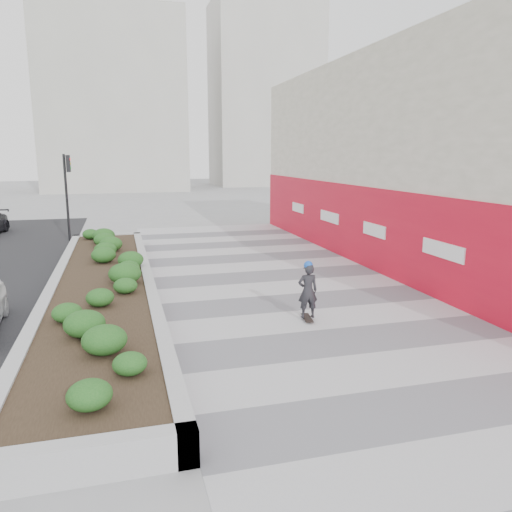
{
  "coord_description": "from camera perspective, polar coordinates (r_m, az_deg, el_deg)",
  "views": [
    {
      "loc": [
        -4.87,
        -8.03,
        4.17
      ],
      "look_at": [
        -0.89,
        6.5,
        1.1
      ],
      "focal_mm": 35.0,
      "sensor_mm": 36.0,
      "label": 1
    }
  ],
  "objects": [
    {
      "name": "distant_bldg_north_l",
      "position": [
        63.3,
        -16.03,
        16.38
      ],
      "size": [
        16.0,
        12.0,
        20.0
      ],
      "primitive_type": "cube",
      "color": "#ADAAA3",
      "rests_on": "ground"
    },
    {
      "name": "building",
      "position": [
        20.72,
        19.89,
        10.31
      ],
      "size": [
        6.04,
        24.08,
        8.0
      ],
      "color": "beige",
      "rests_on": "ground"
    },
    {
      "name": "manhole_cover",
      "position": [
        12.95,
        10.16,
        -7.44
      ],
      "size": [
        0.44,
        0.44,
        0.01
      ],
      "primitive_type": "cylinder",
      "color": "#595654",
      "rests_on": "ground"
    },
    {
      "name": "distant_bldg_north_r",
      "position": [
        71.3,
        1.02,
        17.83
      ],
      "size": [
        14.0,
        10.0,
        24.0
      ],
      "primitive_type": "cube",
      "color": "#ADAAA3",
      "rests_on": "ground"
    },
    {
      "name": "ground",
      "position": [
        10.27,
        14.9,
        -12.85
      ],
      "size": [
        160.0,
        160.0,
        0.0
      ],
      "primitive_type": "plane",
      "color": "gray",
      "rests_on": "ground"
    },
    {
      "name": "skateboarder",
      "position": [
        12.74,
        5.94,
        -3.94
      ],
      "size": [
        0.54,
        0.74,
        1.56
      ],
      "rotation": [
        0.0,
        0.0,
        -0.17
      ],
      "color": "beige",
      "rests_on": "ground"
    },
    {
      "name": "planter",
      "position": [
        15.5,
        -17.2,
        -3.01
      ],
      "size": [
        3.0,
        18.0,
        0.9
      ],
      "color": "#9E9EA0",
      "rests_on": "ground"
    },
    {
      "name": "walkway",
      "position": [
        12.75,
        8.11,
        -7.66
      ],
      "size": [
        8.0,
        36.0,
        0.01
      ],
      "primitive_type": "cube",
      "color": "#A8A8AD",
      "rests_on": "ground"
    },
    {
      "name": "traffic_signal_near",
      "position": [
        25.67,
        -20.75,
        7.64
      ],
      "size": [
        0.33,
        0.28,
        4.2
      ],
      "color": "black",
      "rests_on": "ground"
    }
  ]
}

